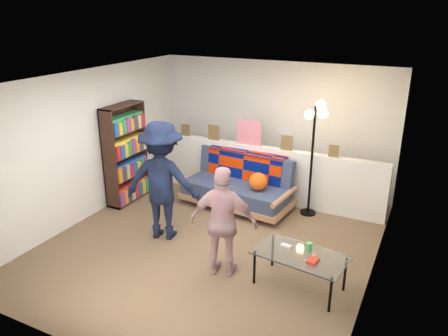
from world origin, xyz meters
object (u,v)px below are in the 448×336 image
object	(u,v)px
futon_sofa	(239,186)
person_right	(224,222)
floor_lamp	(315,136)
coffee_table	(301,257)
person_left	(162,181)
bookshelf	(126,157)

from	to	relation	value
futon_sofa	person_right	xyz separation A→B (m)	(0.69, -1.97, 0.36)
floor_lamp	coffee_table	bearing A→B (deg)	-77.42
futon_sofa	person_left	size ratio (longest dim) A/B	1.10
coffee_table	person_left	distance (m)	2.31
person_left	coffee_table	bearing A→B (deg)	157.11
futon_sofa	coffee_table	size ratio (longest dim) A/B	1.68
bookshelf	coffee_table	world-z (taller)	bookshelf
bookshelf	person_right	world-z (taller)	bookshelf
futon_sofa	bookshelf	size ratio (longest dim) A/B	1.13
bookshelf	futon_sofa	bearing A→B (deg)	18.90
floor_lamp	bookshelf	bearing A→B (deg)	-163.33
person_left	person_right	distance (m)	1.36
floor_lamp	person_left	size ratio (longest dim) A/B	1.08
coffee_table	person_left	bearing A→B (deg)	170.96
bookshelf	floor_lamp	xyz separation A→B (m)	(3.10, 0.93, 0.55)
coffee_table	person_right	bearing A→B (deg)	-171.63
bookshelf	person_right	distance (m)	2.90
futon_sofa	bookshelf	distance (m)	2.05
futon_sofa	bookshelf	bearing A→B (deg)	-161.10
person_right	futon_sofa	bearing A→B (deg)	-82.68
floor_lamp	person_right	distance (m)	2.39
coffee_table	bookshelf	bearing A→B (deg)	161.81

